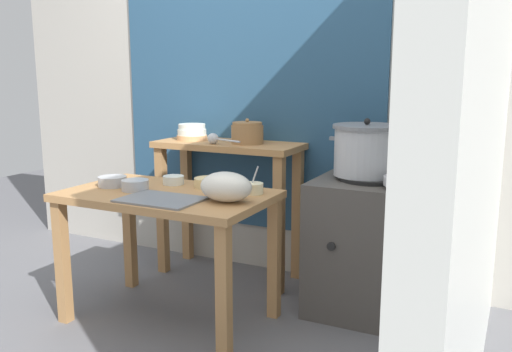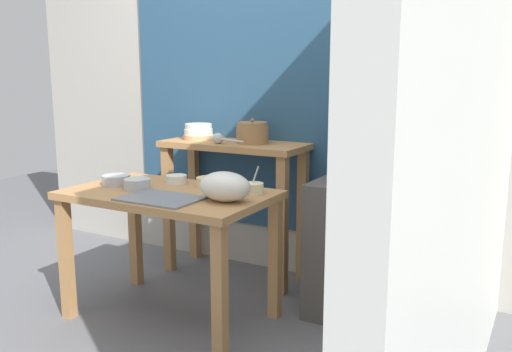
# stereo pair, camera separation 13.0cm
# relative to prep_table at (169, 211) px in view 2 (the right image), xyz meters

# --- Properties ---
(ground_plane) EXTENTS (9.00, 9.00, 0.00)m
(ground_plane) POSITION_rel_prep_table_xyz_m (0.14, -0.09, -0.61)
(ground_plane) COLOR slate
(wall_back) EXTENTS (4.40, 0.12, 2.60)m
(wall_back) POSITION_rel_prep_table_xyz_m (0.22, 1.00, 0.69)
(wall_back) COLOR #B2ADA3
(wall_back) RESTS_ON ground
(wall_right) EXTENTS (0.30, 3.20, 2.60)m
(wall_right) POSITION_rel_prep_table_xyz_m (1.54, 0.11, 0.69)
(wall_right) COLOR silver
(wall_right) RESTS_ON ground
(prep_table) EXTENTS (1.10, 0.66, 0.72)m
(prep_table) POSITION_rel_prep_table_xyz_m (0.00, 0.00, 0.00)
(prep_table) COLOR #B27F4C
(prep_table) RESTS_ON ground
(back_shelf_table) EXTENTS (0.96, 0.40, 0.90)m
(back_shelf_table) POSITION_rel_prep_table_xyz_m (-0.04, 0.74, 0.07)
(back_shelf_table) COLOR #B27F4C
(back_shelf_table) RESTS_ON ground
(stove_block) EXTENTS (0.60, 0.61, 0.78)m
(stove_block) POSITION_rel_prep_table_xyz_m (0.94, 0.61, -0.23)
(stove_block) COLOR #4C4742
(stove_block) RESTS_ON ground
(steamer_pot) EXTENTS (0.42, 0.38, 0.32)m
(steamer_pot) POSITION_rel_prep_table_xyz_m (0.90, 0.63, 0.31)
(steamer_pot) COLOR #B7BABF
(steamer_pot) RESTS_ON stove_block
(clay_pot) EXTENTS (0.20, 0.20, 0.16)m
(clay_pot) POSITION_rel_prep_table_xyz_m (0.10, 0.74, 0.36)
(clay_pot) COLOR olive
(clay_pot) RESTS_ON back_shelf_table
(bowl_stack_enamel) EXTENTS (0.20, 0.20, 0.11)m
(bowl_stack_enamel) POSITION_rel_prep_table_xyz_m (-0.32, 0.75, 0.34)
(bowl_stack_enamel) COLOR tan
(bowl_stack_enamel) RESTS_ON back_shelf_table
(ladle) EXTENTS (0.27, 0.12, 0.07)m
(ladle) POSITION_rel_prep_table_xyz_m (-0.07, 0.61, 0.33)
(ladle) COLOR #B7BABF
(ladle) RESTS_ON back_shelf_table
(serving_tray) EXTENTS (0.40, 0.28, 0.01)m
(serving_tray) POSITION_rel_prep_table_xyz_m (0.08, -0.17, 0.12)
(serving_tray) COLOR slate
(serving_tray) RESTS_ON prep_table
(plastic_bag) EXTENTS (0.27, 0.20, 0.15)m
(plastic_bag) POSITION_rel_prep_table_xyz_m (0.39, -0.05, 0.18)
(plastic_bag) COLOR silver
(plastic_bag) RESTS_ON prep_table
(wide_pan) EXTENTS (0.25, 0.25, 0.05)m
(wide_pan) POSITION_rel_prep_table_xyz_m (1.17, 0.45, 0.19)
(wide_pan) COLOR #B7BABF
(wide_pan) RESTS_ON stove_block
(prep_bowl_0) EXTENTS (0.15, 0.15, 0.06)m
(prep_bowl_0) POSITION_rel_prep_table_xyz_m (-0.18, -0.04, 0.14)
(prep_bowl_0) COLOR #B7BABF
(prep_bowl_0) RESTS_ON prep_table
(prep_bowl_1) EXTENTS (0.15, 0.15, 0.05)m
(prep_bowl_1) POSITION_rel_prep_table_xyz_m (0.13, 0.20, 0.14)
(prep_bowl_1) COLOR #E5C684
(prep_bowl_1) RESTS_ON prep_table
(prep_bowl_2) EXTENTS (0.11, 0.11, 0.15)m
(prep_bowl_2) POSITION_rel_prep_table_xyz_m (0.43, 0.17, 0.14)
(prep_bowl_2) COLOR beige
(prep_bowl_2) RESTS_ON prep_table
(prep_bowl_3) EXTENTS (0.12, 0.12, 0.05)m
(prep_bowl_3) POSITION_rel_prep_table_xyz_m (-0.09, 0.19, 0.14)
(prep_bowl_3) COLOR silver
(prep_bowl_3) RESTS_ON prep_table
(prep_bowl_4) EXTENTS (0.16, 0.16, 0.06)m
(prep_bowl_4) POSITION_rel_prep_table_xyz_m (-0.36, -0.01, 0.14)
(prep_bowl_4) COLOR #B7BABF
(prep_bowl_4) RESTS_ON prep_table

